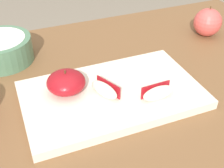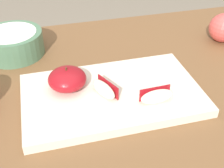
{
  "view_description": "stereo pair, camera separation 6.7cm",
  "coord_description": "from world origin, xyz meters",
  "px_view_note": "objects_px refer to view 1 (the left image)",
  "views": [
    {
      "loc": [
        -0.27,
        -0.54,
        1.19
      ],
      "look_at": [
        -0.06,
        -0.05,
        0.79
      ],
      "focal_mm": 48.03,
      "sensor_mm": 36.0,
      "label": 1
    },
    {
      "loc": [
        -0.2,
        -0.56,
        1.19
      ],
      "look_at": [
        -0.06,
        -0.05,
        0.79
      ],
      "focal_mm": 48.03,
      "sensor_mm": 36.0,
      "label": 2
    }
  ],
  "objects_px": {
    "cutting_board": "(112,95)",
    "apple_half_skin_up": "(66,82)",
    "apple_wedge_right": "(158,93)",
    "apple_wedge_left": "(105,90)",
    "ceramic_fruit_bowl": "(1,49)",
    "whole_apple_pink_lady": "(208,22)"
  },
  "relations": [
    {
      "from": "apple_wedge_left",
      "to": "ceramic_fruit_bowl",
      "type": "height_order",
      "value": "ceramic_fruit_bowl"
    },
    {
      "from": "ceramic_fruit_bowl",
      "to": "whole_apple_pink_lady",
      "type": "bearing_deg",
      "value": -7.51
    },
    {
      "from": "apple_wedge_left",
      "to": "whole_apple_pink_lady",
      "type": "bearing_deg",
      "value": 25.11
    },
    {
      "from": "cutting_board",
      "to": "apple_wedge_right",
      "type": "bearing_deg",
      "value": -37.11
    },
    {
      "from": "apple_half_skin_up",
      "to": "ceramic_fruit_bowl",
      "type": "relative_size",
      "value": 0.53
    },
    {
      "from": "apple_wedge_left",
      "to": "apple_wedge_right",
      "type": "relative_size",
      "value": 1.03
    },
    {
      "from": "apple_half_skin_up",
      "to": "ceramic_fruit_bowl",
      "type": "height_order",
      "value": "apple_half_skin_up"
    },
    {
      "from": "apple_wedge_left",
      "to": "ceramic_fruit_bowl",
      "type": "xyz_separation_m",
      "value": [
        -0.19,
        0.27,
        -0.0
      ]
    },
    {
      "from": "apple_half_skin_up",
      "to": "apple_wedge_left",
      "type": "relative_size",
      "value": 1.13
    },
    {
      "from": "apple_wedge_right",
      "to": "apple_wedge_left",
      "type": "bearing_deg",
      "value": 152.33
    },
    {
      "from": "apple_wedge_left",
      "to": "apple_wedge_right",
      "type": "distance_m",
      "value": 0.12
    },
    {
      "from": "apple_wedge_left",
      "to": "apple_half_skin_up",
      "type": "bearing_deg",
      "value": 146.93
    },
    {
      "from": "cutting_board",
      "to": "apple_wedge_right",
      "type": "relative_size",
      "value": 5.38
    },
    {
      "from": "cutting_board",
      "to": "ceramic_fruit_bowl",
      "type": "bearing_deg",
      "value": 128.79
    },
    {
      "from": "cutting_board",
      "to": "apple_wedge_left",
      "type": "xyz_separation_m",
      "value": [
        -0.02,
        -0.01,
        0.03
      ]
    },
    {
      "from": "cutting_board",
      "to": "apple_half_skin_up",
      "type": "distance_m",
      "value": 0.11
    },
    {
      "from": "apple_half_skin_up",
      "to": "apple_wedge_left",
      "type": "xyz_separation_m",
      "value": [
        0.07,
        -0.05,
        -0.01
      ]
    },
    {
      "from": "apple_half_skin_up",
      "to": "apple_wedge_right",
      "type": "distance_m",
      "value": 0.2
    },
    {
      "from": "cutting_board",
      "to": "ceramic_fruit_bowl",
      "type": "xyz_separation_m",
      "value": [
        -0.21,
        0.27,
        0.02
      ]
    },
    {
      "from": "cutting_board",
      "to": "whole_apple_pink_lady",
      "type": "relative_size",
      "value": 4.28
    },
    {
      "from": "apple_wedge_left",
      "to": "cutting_board",
      "type": "bearing_deg",
      "value": 21.27
    },
    {
      "from": "apple_half_skin_up",
      "to": "apple_wedge_right",
      "type": "height_order",
      "value": "apple_half_skin_up"
    }
  ]
}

